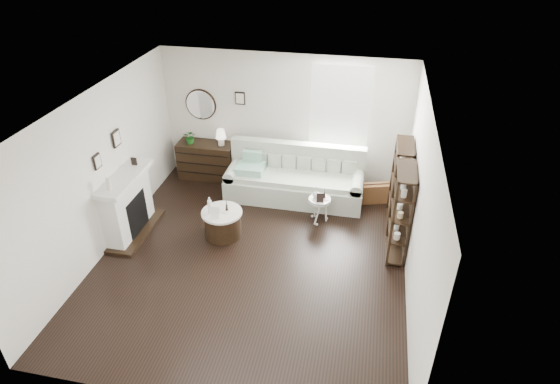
% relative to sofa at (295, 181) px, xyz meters
% --- Properties ---
extents(room, '(5.50, 5.50, 5.50)m').
position_rel_sofa_xyz_m(room, '(0.38, 0.62, 1.25)').
color(room, black).
rests_on(room, ground).
extents(fireplace, '(0.50, 1.40, 1.84)m').
position_rel_sofa_xyz_m(fireplace, '(-2.67, -1.78, 0.19)').
color(fireplace, silver).
rests_on(fireplace, ground).
extents(shelf_unit_far, '(0.30, 0.80, 1.60)m').
position_rel_sofa_xyz_m(shelf_unit_far, '(1.98, -0.53, 0.45)').
color(shelf_unit_far, black).
rests_on(shelf_unit_far, ground).
extents(shelf_unit_near, '(0.30, 0.80, 1.60)m').
position_rel_sofa_xyz_m(shelf_unit_near, '(1.98, -1.43, 0.45)').
color(shelf_unit_near, black).
rests_on(shelf_unit_near, ground).
extents(sofa, '(2.70, 0.94, 1.05)m').
position_rel_sofa_xyz_m(sofa, '(0.00, 0.00, 0.00)').
color(sofa, '#A2AA98').
rests_on(sofa, ground).
extents(quilt, '(0.56, 0.46, 0.14)m').
position_rel_sofa_xyz_m(quilt, '(-0.88, -0.14, 0.26)').
color(quilt, '#238257').
rests_on(quilt, sofa).
extents(suitcase, '(0.63, 0.37, 0.40)m').
position_rel_sofa_xyz_m(suitcase, '(1.62, 0.11, -0.15)').
color(suitcase, brown).
rests_on(suitcase, ground).
extents(dresser, '(1.20, 0.51, 0.80)m').
position_rel_sofa_xyz_m(dresser, '(-1.97, 0.39, 0.05)').
color(dresser, black).
rests_on(dresser, ground).
extents(table_lamp, '(0.29, 0.29, 0.35)m').
position_rel_sofa_xyz_m(table_lamp, '(-1.62, 0.39, 0.62)').
color(table_lamp, white).
rests_on(table_lamp, dresser).
extents(potted_plant, '(0.27, 0.23, 0.30)m').
position_rel_sofa_xyz_m(potted_plant, '(-2.27, 0.34, 0.60)').
color(potted_plant, '#1A5D1B').
rests_on(potted_plant, dresser).
extents(drum_table, '(0.72, 0.72, 0.50)m').
position_rel_sofa_xyz_m(drum_table, '(-1.03, -1.55, -0.10)').
color(drum_table, black).
rests_on(drum_table, ground).
extents(pedestal_table, '(0.41, 0.41, 0.49)m').
position_rel_sofa_xyz_m(pedestal_table, '(0.59, -0.78, 0.10)').
color(pedestal_table, silver).
rests_on(pedestal_table, ground).
extents(eiffel_drum, '(0.13, 0.13, 0.20)m').
position_rel_sofa_xyz_m(eiffel_drum, '(-0.95, -1.50, 0.25)').
color(eiffel_drum, black).
rests_on(eiffel_drum, drum_table).
extents(bottle_drum, '(0.07, 0.07, 0.32)m').
position_rel_sofa_xyz_m(bottle_drum, '(-1.21, -1.63, 0.31)').
color(bottle_drum, silver).
rests_on(bottle_drum, drum_table).
extents(card_frame_drum, '(0.15, 0.06, 0.20)m').
position_rel_sofa_xyz_m(card_frame_drum, '(-1.08, -1.73, 0.25)').
color(card_frame_drum, white).
rests_on(card_frame_drum, drum_table).
extents(eiffel_ped, '(0.13, 0.13, 0.18)m').
position_rel_sofa_xyz_m(eiffel_ped, '(0.67, -0.76, 0.24)').
color(eiffel_ped, black).
rests_on(eiffel_ped, pedestal_table).
extents(flask_ped, '(0.13, 0.13, 0.24)m').
position_rel_sofa_xyz_m(flask_ped, '(0.52, -0.77, 0.27)').
color(flask_ped, silver).
rests_on(flask_ped, pedestal_table).
extents(card_frame_ped, '(0.13, 0.07, 0.17)m').
position_rel_sofa_xyz_m(card_frame_ped, '(0.61, -0.89, 0.23)').
color(card_frame_ped, black).
rests_on(card_frame_ped, pedestal_table).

